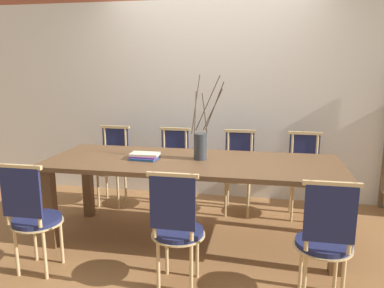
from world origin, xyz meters
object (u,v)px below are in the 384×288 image
at_px(vase_centerpiece, 201,144).
at_px(chair_near_center, 325,238).
at_px(dining_table, 192,171).
at_px(chair_far_center, 238,170).
at_px(book_stack, 145,156).

bearing_deg(vase_centerpiece, chair_near_center, -40.60).
xyz_separation_m(dining_table, chair_far_center, (0.37, 0.78, -0.19)).
xyz_separation_m(chair_near_center, vase_centerpiece, (-0.97, 0.83, 0.42)).
height_order(chair_far_center, book_stack, chair_far_center).
bearing_deg(vase_centerpiece, dining_table, -140.76).
height_order(chair_far_center, vase_centerpiece, vase_centerpiece).
relative_size(dining_table, chair_near_center, 2.89).
xyz_separation_m(chair_near_center, book_stack, (-1.47, 0.75, 0.31)).
xyz_separation_m(chair_near_center, chair_far_center, (-0.67, 1.56, 0.00)).
bearing_deg(dining_table, chair_far_center, 64.64).
xyz_separation_m(chair_far_center, book_stack, (-0.80, -0.81, 0.31)).
xyz_separation_m(vase_centerpiece, book_stack, (-0.50, -0.09, -0.11)).
height_order(dining_table, chair_far_center, chair_far_center).
relative_size(chair_far_center, book_stack, 3.49).
height_order(dining_table, chair_near_center, chair_near_center).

